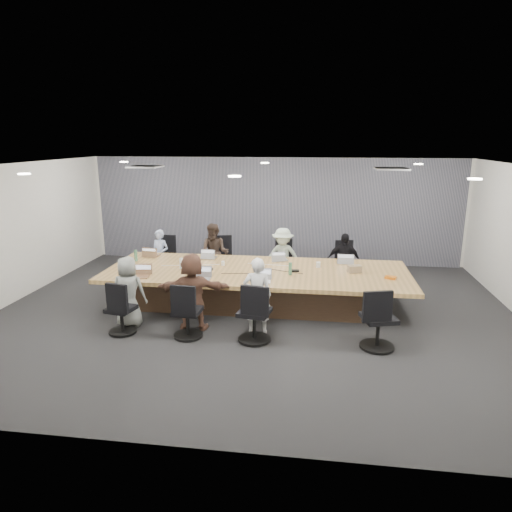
# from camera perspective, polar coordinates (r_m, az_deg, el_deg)

# --- Properties ---
(floor) EXTENTS (10.00, 8.00, 0.00)m
(floor) POSITION_cam_1_polar(r_m,az_deg,el_deg) (8.88, -0.35, -7.22)
(floor) COLOR #272729
(floor) RESTS_ON ground
(ceiling) EXTENTS (10.00, 8.00, 0.00)m
(ceiling) POSITION_cam_1_polar(r_m,az_deg,el_deg) (8.26, -0.38, 11.13)
(ceiling) COLOR white
(ceiling) RESTS_ON wall_back
(wall_back) EXTENTS (10.00, 0.00, 2.80)m
(wall_back) POSITION_cam_1_polar(r_m,az_deg,el_deg) (12.37, 2.28, 5.72)
(wall_back) COLOR silver
(wall_back) RESTS_ON ground
(wall_front) EXTENTS (10.00, 0.00, 2.80)m
(wall_front) POSITION_cam_1_polar(r_m,az_deg,el_deg) (4.72, -7.39, -9.17)
(wall_front) COLOR silver
(wall_front) RESTS_ON ground
(wall_left) EXTENTS (0.00, 8.00, 2.80)m
(wall_left) POSITION_cam_1_polar(r_m,az_deg,el_deg) (10.41, -28.78, 2.26)
(wall_left) COLOR silver
(wall_left) RESTS_ON ground
(curtain) EXTENTS (9.80, 0.04, 2.80)m
(curtain) POSITION_cam_1_polar(r_m,az_deg,el_deg) (12.29, 2.25, 5.66)
(curtain) COLOR slate
(curtain) RESTS_ON ground
(conference_table) EXTENTS (6.00, 2.20, 0.74)m
(conference_table) POSITION_cam_1_polar(r_m,az_deg,el_deg) (9.21, 0.08, -3.76)
(conference_table) COLOR #493222
(conference_table) RESTS_ON ground
(chair_0) EXTENTS (0.53, 0.53, 0.76)m
(chair_0) POSITION_cam_1_polar(r_m,az_deg,el_deg) (11.37, -11.24, -0.58)
(chair_0) COLOR black
(chair_0) RESTS_ON ground
(chair_1) EXTENTS (0.70, 0.70, 0.82)m
(chair_1) POSITION_cam_1_polar(r_m,az_deg,el_deg) (11.01, -4.73, -0.69)
(chair_1) COLOR black
(chair_1) RESTS_ON ground
(chair_2) EXTENTS (0.56, 0.56, 0.76)m
(chair_2) POSITION_cam_1_polar(r_m,az_deg,el_deg) (10.79, 3.47, -1.15)
(chair_2) COLOR black
(chair_2) RESTS_ON ground
(chair_3) EXTENTS (0.59, 0.59, 0.76)m
(chair_3) POSITION_cam_1_polar(r_m,az_deg,el_deg) (10.78, 10.73, -1.39)
(chair_3) COLOR black
(chair_3) RESTS_ON ground
(chair_4) EXTENTS (0.59, 0.59, 0.74)m
(chair_4) POSITION_cam_1_polar(r_m,az_deg,el_deg) (8.24, -16.48, -6.85)
(chair_4) COLOR black
(chair_4) RESTS_ON ground
(chair_5) EXTENTS (0.54, 0.54, 0.78)m
(chair_5) POSITION_cam_1_polar(r_m,az_deg,el_deg) (7.84, -8.56, -7.37)
(chair_5) COLOR black
(chair_5) RESTS_ON ground
(chair_6) EXTENTS (0.67, 0.67, 0.86)m
(chair_6) POSITION_cam_1_polar(r_m,az_deg,el_deg) (7.59, -0.20, -7.61)
(chair_6) COLOR black
(chair_6) RESTS_ON ground
(chair_7) EXTENTS (0.72, 0.72, 0.86)m
(chair_7) POSITION_cam_1_polar(r_m,az_deg,el_deg) (7.59, 15.05, -8.10)
(chair_7) COLOR black
(chair_7) RESTS_ON ground
(person_0) EXTENTS (0.50, 0.39, 1.22)m
(person_0) POSITION_cam_1_polar(r_m,az_deg,el_deg) (10.99, -11.88, 0.08)
(person_0) COLOR #A7B7E0
(person_0) RESTS_ON ground
(laptop_0) EXTENTS (0.37, 0.27, 0.02)m
(laptop_0) POSITION_cam_1_polar(r_m,az_deg,el_deg) (10.46, -12.92, 0.09)
(laptop_0) COLOR #8C6647
(laptop_0) RESTS_ON conference_table
(person_1) EXTENTS (0.70, 0.55, 1.40)m
(person_1) POSITION_cam_1_polar(r_m,az_deg,el_deg) (10.60, -5.17, 0.32)
(person_1) COLOR #352922
(person_1) RESTS_ON ground
(laptop_1) EXTENTS (0.32, 0.23, 0.02)m
(laptop_1) POSITION_cam_1_polar(r_m,az_deg,el_deg) (10.07, -5.87, -0.16)
(laptop_1) COLOR #B2B2B7
(laptop_1) RESTS_ON conference_table
(person_2) EXTENTS (0.91, 0.58, 1.34)m
(person_2) POSITION_cam_1_polar(r_m,az_deg,el_deg) (10.38, 3.35, -0.13)
(person_2) COLOR #B2C4AF
(person_2) RESTS_ON ground
(laptop_2) EXTENTS (0.34, 0.27, 0.02)m
(laptop_2) POSITION_cam_1_polar(r_m,az_deg,el_deg) (9.83, 3.10, -0.48)
(laptop_2) COLOR #B2B2B7
(laptop_2) RESTS_ON conference_table
(person_3) EXTENTS (0.76, 0.35, 1.26)m
(person_3) POSITION_cam_1_polar(r_m,az_deg,el_deg) (10.38, 10.88, -0.59)
(person_3) COLOR black
(person_3) RESTS_ON ground
(laptop_3) EXTENTS (0.34, 0.24, 0.02)m
(laptop_3) POSITION_cam_1_polar(r_m,az_deg,el_deg) (9.82, 11.06, -0.75)
(laptop_3) COLOR #B2B2B7
(laptop_3) RESTS_ON conference_table
(person_4) EXTENTS (0.64, 0.43, 1.28)m
(person_4) POSITION_cam_1_polar(r_m,az_deg,el_deg) (8.45, -15.66, -4.31)
(person_4) COLOR gray
(person_4) RESTS_ON ground
(laptop_4) EXTENTS (0.35, 0.27, 0.02)m
(laptop_4) POSITION_cam_1_polar(r_m,az_deg,el_deg) (8.90, -14.32, -2.53)
(laptop_4) COLOR #8C6647
(laptop_4) RESTS_ON conference_table
(person_5) EXTENTS (1.33, 0.59, 1.39)m
(person_5) POSITION_cam_1_polar(r_m,az_deg,el_deg) (8.05, -7.95, -4.44)
(person_5) COLOR brown
(person_5) RESTS_ON ground
(laptop_5) EXTENTS (0.36, 0.25, 0.02)m
(laptop_5) POSITION_cam_1_polar(r_m,az_deg,el_deg) (8.53, -6.97, -2.91)
(laptop_5) COLOR #B2B2B7
(laptop_5) RESTS_ON conference_table
(person_6) EXTENTS (0.52, 0.37, 1.35)m
(person_6) POSITION_cam_1_polar(r_m,az_deg,el_deg) (7.83, 0.15, -4.98)
(person_6) COLOR silver
(person_6) RESTS_ON ground
(laptop_6) EXTENTS (0.34, 0.24, 0.02)m
(laptop_6) POSITION_cam_1_polar(r_m,az_deg,el_deg) (8.32, 0.66, -3.25)
(laptop_6) COLOR #B2B2B7
(laptop_6) RESTS_ON conference_table
(bottle_green_left) EXTENTS (0.09, 0.09, 0.24)m
(bottle_green_left) POSITION_cam_1_polar(r_m,az_deg,el_deg) (10.06, -14.79, 0.06)
(bottle_green_left) COLOR #417655
(bottle_green_left) RESTS_ON conference_table
(bottle_green_right) EXTENTS (0.09, 0.09, 0.24)m
(bottle_green_right) POSITION_cam_1_polar(r_m,az_deg,el_deg) (8.78, 4.31, -1.60)
(bottle_green_right) COLOR #417655
(bottle_green_right) RESTS_ON conference_table
(bottle_clear) EXTENTS (0.08, 0.08, 0.22)m
(bottle_clear) POSITION_cam_1_polar(r_m,az_deg,el_deg) (9.27, -9.34, -0.92)
(bottle_clear) COLOR silver
(bottle_clear) RESTS_ON conference_table
(cup_white_far) EXTENTS (0.08, 0.08, 0.09)m
(cup_white_far) POSITION_cam_1_polar(r_m,az_deg,el_deg) (9.44, -4.14, -0.91)
(cup_white_far) COLOR white
(cup_white_far) RESTS_ON conference_table
(cup_white_near) EXTENTS (0.11, 0.11, 0.11)m
(cup_white_near) POSITION_cam_1_polar(r_m,az_deg,el_deg) (9.35, 7.79, -1.09)
(cup_white_near) COLOR white
(cup_white_near) RESTS_ON conference_table
(mug_brown) EXTENTS (0.09, 0.09, 0.11)m
(mug_brown) POSITION_cam_1_polar(r_m,az_deg,el_deg) (9.35, -14.60, -1.43)
(mug_brown) COLOR brown
(mug_brown) RESTS_ON conference_table
(mic_left) EXTENTS (0.14, 0.10, 0.03)m
(mic_left) POSITION_cam_1_polar(r_m,az_deg,el_deg) (9.14, -5.85, -1.66)
(mic_left) COLOR black
(mic_left) RESTS_ON conference_table
(mic_right) EXTENTS (0.16, 0.11, 0.03)m
(mic_right) POSITION_cam_1_polar(r_m,az_deg,el_deg) (9.03, 4.95, -1.84)
(mic_right) COLOR black
(mic_right) RESTS_ON conference_table
(stapler) EXTENTS (0.16, 0.04, 0.06)m
(stapler) POSITION_cam_1_polar(r_m,az_deg,el_deg) (8.48, 0.26, -2.76)
(stapler) COLOR black
(stapler) RESTS_ON conference_table
(canvas_bag) EXTENTS (0.29, 0.22, 0.14)m
(canvas_bag) POSITION_cam_1_polar(r_m,az_deg,el_deg) (9.13, 12.21, -1.58)
(canvas_bag) COLOR #957D5C
(canvas_bag) RESTS_ON conference_table
(snack_packet) EXTENTS (0.23, 0.19, 0.04)m
(snack_packet) POSITION_cam_1_polar(r_m,az_deg,el_deg) (8.89, 16.47, -2.60)
(snack_packet) COLOR #D5650F
(snack_packet) RESTS_ON conference_table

